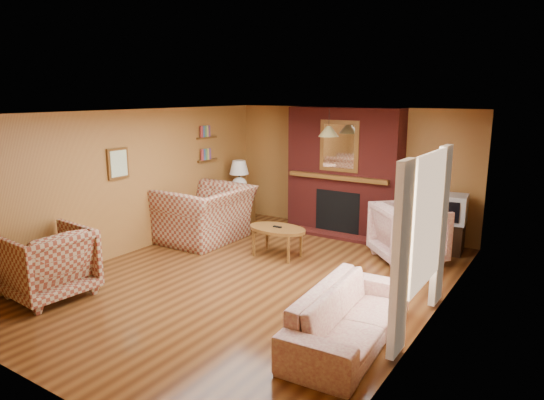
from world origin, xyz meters
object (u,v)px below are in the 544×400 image
Objects in this scene: floral_sofa at (349,315)px; tv_stand at (448,237)px; plaid_loveseat at (206,214)px; floral_armchair at (409,233)px; fireplace at (344,172)px; coffee_table at (277,231)px; crt_tv at (450,209)px; table_lamp at (239,175)px; side_table at (240,207)px; plaid_armchair at (47,263)px.

tv_stand is at bearing -5.88° from floral_sofa.
floral_armchair is (3.45, 0.96, -0.03)m from plaid_loveseat.
coffee_table is at bearing -98.11° from fireplace.
crt_tv reaches higher than floral_sofa.
crt_tv is at bearing -5.30° from fireplace.
tv_stand is (4.15, 0.35, -0.75)m from table_lamp.
floral_armchair is at bearing -6.27° from side_table.
floral_armchair is 1.93× the size of tv_stand.
table_lamp is at bearing -173.41° from plaid_armchair.
coffee_table is (-0.28, -1.93, -0.74)m from fireplace.
floral_sofa is 2.03× the size of coffee_table.
fireplace reaches higher than floral_sofa.
fireplace is 2.35× the size of floral_armchair.
coffee_table is (1.57, -0.03, -0.06)m from plaid_loveseat.
plaid_loveseat is at bearing 58.49° from floral_sofa.
table_lamp reaches higher than plaid_armchair.
table_lamp is at bearing -165.71° from fireplace.
fireplace is at bearing 81.89° from coffee_table.
plaid_loveseat is 1.52× the size of coffee_table.
coffee_table is 1.52× the size of table_lamp.
fireplace is 2.09m from coffee_table.
tv_stand is (3.90, 1.72, -0.23)m from plaid_loveseat.
plaid_loveseat reaches higher than tv_stand.
side_table is (-0.25, 1.37, -0.17)m from plaid_loveseat.
fireplace reaches higher than coffee_table.
floral_sofa is 3.87× the size of tv_stand.
fireplace is at bearing 135.09° from plaid_loveseat.
fireplace reaches higher than crt_tv.
floral_armchair is (1.60, -0.94, -0.72)m from fireplace.
coffee_table is 1.56× the size of side_table.
fireplace is at bearing 15.54° from floral_armchair.
floral_armchair is at bearing -125.36° from tv_stand.
plaid_armchair is at bearing -134.57° from tv_stand.
side_table is (-0.15, 4.43, -0.14)m from plaid_armchair.
plaid_loveseat reaches higher than coffee_table.
crt_tv is (4.00, 4.77, 0.30)m from plaid_armchair.
plaid_armchair is at bearing -129.96° from crt_tv.
fireplace is 2.17m from table_lamp.
side_table is (-4.00, 3.36, 0.02)m from floral_sofa.
fireplace is at bearing 163.20° from plaid_armchair.
side_table is 4.17m from tv_stand.
floral_armchair is 3.76m from table_lamp.
crt_tv is (4.15, 0.34, 0.44)m from side_table.
table_lamp is (-4.00, 3.36, 0.72)m from floral_sofa.
floral_sofa is 5.22m from side_table.
floral_armchair is at bearing -30.47° from fireplace.
plaid_loveseat is at bearing 61.54° from floral_armchair.
plaid_loveseat is 1.40m from side_table.
tv_stand is at bearing 144.72° from plaid_armchair.
plaid_loveseat is at bearing 178.83° from coffee_table.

